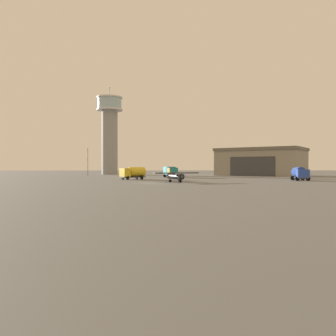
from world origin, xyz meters
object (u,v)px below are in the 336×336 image
object	(u,v)px
truck_fuel_tanker_blue	(300,173)
light_post_north	(88,159)
truck_box_teal	(170,171)
airplane_black	(175,176)
truck_fuel_tanker_yellow	(133,173)
control_tower	(110,130)

from	to	relation	value
truck_fuel_tanker_blue	light_post_north	bearing A→B (deg)	-120.97
truck_fuel_tanker_blue	truck_box_teal	bearing A→B (deg)	-121.38
airplane_black	truck_fuel_tanker_yellow	xyz separation A→B (m)	(-9.49, 13.97, 0.37)
truck_box_teal	truck_fuel_tanker_yellow	bearing A→B (deg)	-46.03
truck_fuel_tanker_blue	airplane_black	bearing A→B (deg)	-68.58
truck_fuel_tanker_blue	truck_box_teal	xyz separation A→B (m)	(-28.44, 22.42, 0.06)
control_tower	truck_fuel_tanker_yellow	size ratio (longest dim) A/B	5.40
truck_box_teal	light_post_north	distance (m)	35.59
airplane_black	light_post_north	xyz separation A→B (m)	(-28.01, 51.31, 4.37)
truck_fuel_tanker_blue	control_tower	bearing A→B (deg)	-131.73
control_tower	light_post_north	distance (m)	18.95
truck_fuel_tanker_blue	light_post_north	xyz separation A→B (m)	(-56.54, 43.90, 4.02)
light_post_north	truck_box_teal	bearing A→B (deg)	-37.41
airplane_black	truck_fuel_tanker_yellow	distance (m)	16.89
control_tower	truck_box_teal	distance (m)	44.62
airplane_black	truck_box_teal	size ratio (longest dim) A/B	1.37
control_tower	truck_fuel_tanker_blue	world-z (taller)	control_tower
control_tower	truck_box_teal	bearing A→B (deg)	-57.55
light_post_north	truck_fuel_tanker_yellow	bearing A→B (deg)	-63.62
truck_fuel_tanker_yellow	light_post_north	distance (m)	41.88
control_tower	truck_box_teal	xyz separation A→B (m)	(22.42, -35.25, -15.69)
light_post_north	airplane_black	bearing A→B (deg)	-61.37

